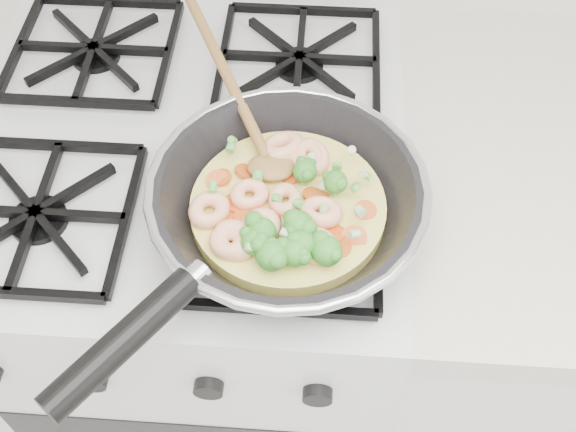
{
  "coord_description": "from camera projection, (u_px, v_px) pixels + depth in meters",
  "views": [
    {
      "loc": [
        0.19,
        1.07,
        1.59
      ],
      "look_at": [
        0.15,
        1.56,
        0.93
      ],
      "focal_mm": 43.73,
      "sensor_mm": 36.0,
      "label": 1
    }
  ],
  "objects": [
    {
      "name": "skillet",
      "position": [
        284.0,
        204.0,
        0.8
      ],
      "size": [
        0.38,
        0.59,
        0.1
      ],
      "rotation": [
        0.0,
        0.0,
        -0.36
      ],
      "color": "black",
      "rests_on": "stove"
    },
    {
      "name": "stove",
      "position": [
        210.0,
        301.0,
        1.29
      ],
      "size": [
        0.6,
        0.6,
        0.92
      ],
      "color": "silver",
      "rests_on": "ground"
    }
  ]
}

